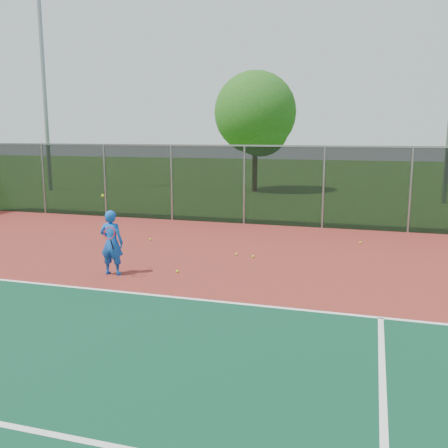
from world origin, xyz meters
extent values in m
plane|color=#2C5A19|center=(0.00, 0.00, 0.00)|extent=(120.00, 120.00, 0.00)
cube|color=maroon|center=(0.00, 2.00, 0.01)|extent=(30.00, 20.00, 0.02)
cube|color=white|center=(2.00, 3.00, 0.03)|extent=(22.00, 0.10, 0.00)
cube|color=black|center=(0.00, 12.00, 1.52)|extent=(30.00, 0.04, 3.00)
cube|color=gray|center=(0.00, 12.00, 3.02)|extent=(30.00, 0.06, 0.06)
imported|color=blue|center=(-4.37, 4.22, 0.83)|extent=(0.61, 0.42, 1.62)
cylinder|color=black|center=(-4.22, 3.97, 0.85)|extent=(0.03, 0.15, 0.27)
torus|color=#A51414|center=(-4.22, 3.87, 1.15)|extent=(0.30, 0.13, 0.29)
sphere|color=#BDDD19|center=(-4.62, 4.32, 1.98)|extent=(0.07, 0.07, 0.07)
sphere|color=#BDDD19|center=(1.44, 9.61, 0.06)|extent=(0.07, 0.07, 0.07)
sphere|color=#BDDD19|center=(-5.18, 8.14, 0.06)|extent=(0.07, 0.07, 0.07)
sphere|color=#BDDD19|center=(-2.89, 4.81, 0.06)|extent=(0.07, 0.07, 0.07)
sphere|color=#BDDD19|center=(-1.94, 7.02, 0.06)|extent=(0.07, 0.07, 0.07)
sphere|color=#BDDD19|center=(-1.41, 6.87, 0.06)|extent=(0.07, 0.07, 0.07)
cylinder|color=gray|center=(-17.39, 19.90, 6.32)|extent=(0.24, 0.24, 12.64)
cylinder|color=#3B2715|center=(-5.11, 22.78, 1.36)|extent=(0.30, 0.30, 2.71)
sphere|color=#1E5316|center=(-5.11, 22.78, 4.67)|extent=(4.82, 4.82, 4.82)
sphere|color=#1E5316|center=(-4.71, 22.48, 3.77)|extent=(3.32, 3.32, 3.32)
camera|label=1|loc=(1.72, -6.48, 3.50)|focal=40.00mm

